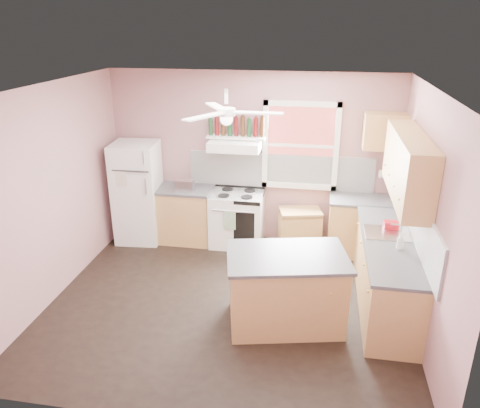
% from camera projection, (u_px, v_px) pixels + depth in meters
% --- Properties ---
extents(floor, '(4.50, 4.50, 0.00)m').
position_uv_depth(floor, '(228.00, 302.00, 6.04)').
color(floor, black).
rests_on(floor, ground).
extents(ceiling, '(4.50, 4.50, 0.00)m').
position_uv_depth(ceiling, '(226.00, 89.00, 5.04)').
color(ceiling, white).
rests_on(ceiling, ground).
extents(wall_back, '(4.50, 0.05, 2.70)m').
position_uv_depth(wall_back, '(252.00, 158.00, 7.39)').
color(wall_back, '#936567').
rests_on(wall_back, ground).
extents(wall_right, '(0.05, 4.00, 2.70)m').
position_uv_depth(wall_right, '(429.00, 218.00, 5.18)').
color(wall_right, '#936567').
rests_on(wall_right, ground).
extents(wall_left, '(0.05, 4.00, 2.70)m').
position_uv_depth(wall_left, '(51.00, 193.00, 5.90)').
color(wall_left, '#936567').
rests_on(wall_left, ground).
extents(backsplash_back, '(2.90, 0.03, 0.55)m').
position_uv_depth(backsplash_back, '(280.00, 171.00, 7.35)').
color(backsplash_back, white).
rests_on(backsplash_back, wall_back).
extents(backsplash_right, '(0.03, 2.60, 0.55)m').
position_uv_depth(backsplash_right, '(418.00, 221.00, 5.52)').
color(backsplash_right, white).
rests_on(backsplash_right, wall_right).
extents(window_view, '(1.00, 0.02, 1.20)m').
position_uv_depth(window_view, '(301.00, 146.00, 7.14)').
color(window_view, maroon).
rests_on(window_view, wall_back).
extents(window_frame, '(1.16, 0.07, 1.36)m').
position_uv_depth(window_frame, '(300.00, 146.00, 7.12)').
color(window_frame, white).
rests_on(window_frame, wall_back).
extents(refrigerator, '(0.74, 0.72, 1.62)m').
position_uv_depth(refrigerator, '(138.00, 193.00, 7.50)').
color(refrigerator, white).
rests_on(refrigerator, floor).
extents(base_cabinet_left, '(0.90, 0.60, 0.86)m').
position_uv_depth(base_cabinet_left, '(184.00, 215.00, 7.60)').
color(base_cabinet_left, '#AD8348').
rests_on(base_cabinet_left, floor).
extents(counter_left, '(0.92, 0.62, 0.04)m').
position_uv_depth(counter_left, '(183.00, 189.00, 7.44)').
color(counter_left, '#3F3F41').
rests_on(counter_left, base_cabinet_left).
extents(toaster, '(0.28, 0.16, 0.18)m').
position_uv_depth(toaster, '(185.00, 185.00, 7.27)').
color(toaster, silver).
rests_on(toaster, counter_left).
extents(stove, '(0.83, 0.65, 0.86)m').
position_uv_depth(stove, '(237.00, 219.00, 7.47)').
color(stove, white).
rests_on(stove, floor).
extents(range_hood, '(0.78, 0.50, 0.14)m').
position_uv_depth(range_hood, '(235.00, 145.00, 7.08)').
color(range_hood, white).
rests_on(range_hood, wall_back).
extents(bottle_shelf, '(0.90, 0.26, 0.03)m').
position_uv_depth(bottle_shelf, '(236.00, 137.00, 7.15)').
color(bottle_shelf, white).
rests_on(bottle_shelf, range_hood).
extents(cart, '(0.71, 0.56, 0.63)m').
position_uv_depth(cart, '(300.00, 228.00, 7.39)').
color(cart, '#AD8348').
rests_on(cart, floor).
extents(base_cabinet_corner, '(1.00, 0.60, 0.86)m').
position_uv_depth(base_cabinet_corner, '(362.00, 227.00, 7.16)').
color(base_cabinet_corner, '#AD8348').
rests_on(base_cabinet_corner, floor).
extents(base_cabinet_right, '(0.60, 2.20, 0.86)m').
position_uv_depth(base_cabinet_right, '(386.00, 274.00, 5.84)').
color(base_cabinet_right, '#AD8348').
rests_on(base_cabinet_right, floor).
extents(counter_corner, '(1.02, 0.62, 0.04)m').
position_uv_depth(counter_corner, '(364.00, 200.00, 6.99)').
color(counter_corner, '#3F3F41').
rests_on(counter_corner, base_cabinet_corner).
extents(counter_right, '(0.62, 2.22, 0.04)m').
position_uv_depth(counter_right, '(389.00, 242.00, 5.68)').
color(counter_right, '#3F3F41').
rests_on(counter_right, base_cabinet_right).
extents(sink, '(0.55, 0.45, 0.03)m').
position_uv_depth(sink, '(387.00, 234.00, 5.86)').
color(sink, silver).
rests_on(sink, counter_right).
extents(faucet, '(0.03, 0.03, 0.14)m').
position_uv_depth(faucet, '(401.00, 229.00, 5.80)').
color(faucet, silver).
rests_on(faucet, sink).
extents(upper_cabinet_right, '(0.33, 1.80, 0.76)m').
position_uv_depth(upper_cabinet_right, '(408.00, 167.00, 5.51)').
color(upper_cabinet_right, '#AD8348').
rests_on(upper_cabinet_right, wall_right).
extents(upper_cabinet_corner, '(0.60, 0.33, 0.52)m').
position_uv_depth(upper_cabinet_corner, '(385.00, 131.00, 6.70)').
color(upper_cabinet_corner, '#AD8348').
rests_on(upper_cabinet_corner, wall_back).
extents(paper_towel, '(0.26, 0.12, 0.12)m').
position_uv_depth(paper_towel, '(388.00, 174.00, 6.95)').
color(paper_towel, white).
rests_on(paper_towel, wall_back).
extents(island, '(1.44, 1.08, 0.86)m').
position_uv_depth(island, '(286.00, 291.00, 5.49)').
color(island, '#AD8348').
rests_on(island, floor).
extents(island_top, '(1.53, 1.17, 0.04)m').
position_uv_depth(island_top, '(287.00, 257.00, 5.32)').
color(island_top, '#3F3F41').
rests_on(island_top, island).
extents(ceiling_fan_hub, '(0.20, 0.20, 0.08)m').
position_uv_depth(ceiling_fan_hub, '(226.00, 112.00, 5.13)').
color(ceiling_fan_hub, white).
rests_on(ceiling_fan_hub, ceiling).
extents(soap_bottle, '(0.09, 0.09, 0.21)m').
position_uv_depth(soap_bottle, '(400.00, 241.00, 5.41)').
color(soap_bottle, silver).
rests_on(soap_bottle, counter_right).
extents(red_caddy, '(0.19, 0.13, 0.10)m').
position_uv_depth(red_caddy, '(391.00, 225.00, 5.97)').
color(red_caddy, '#AD0E19').
rests_on(red_caddy, counter_right).
extents(wine_bottles, '(0.86, 0.06, 0.31)m').
position_uv_depth(wine_bottles, '(237.00, 127.00, 7.09)').
color(wine_bottles, '#143819').
rests_on(wine_bottles, bottle_shelf).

